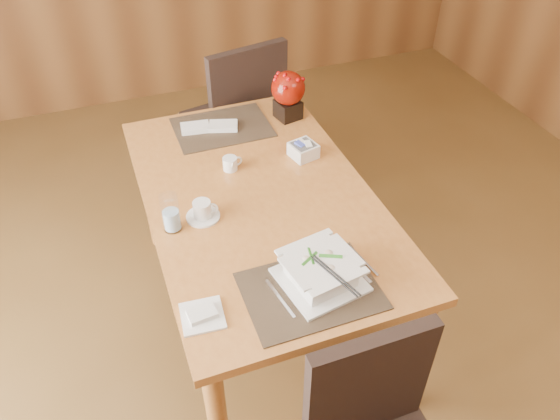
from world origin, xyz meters
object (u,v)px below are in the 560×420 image
object	(u,v)px
water_glass	(171,213)
far_chair	(239,115)
sugar_caddy	(303,150)
coffee_cup	(202,211)
creamer_jug	(230,164)
bread_plate	(202,316)
dining_table	(259,213)
soup_setting	(321,272)
berry_decor	(288,92)

from	to	relation	value
water_glass	far_chair	distance (m)	1.19
sugar_caddy	coffee_cup	bearing A→B (deg)	-154.55
creamer_jug	bread_plate	distance (m)	0.80
dining_table	water_glass	world-z (taller)	water_glass
creamer_jug	far_chair	xyz separation A→B (m)	(0.25, 0.72, -0.21)
soup_setting	berry_decor	bearing A→B (deg)	64.95
sugar_caddy	berry_decor	bearing A→B (deg)	80.63
creamer_jug	bread_plate	xyz separation A→B (m)	(-0.31, -0.74, -0.02)
dining_table	creamer_jug	bearing A→B (deg)	105.22
dining_table	creamer_jug	world-z (taller)	creamer_jug
soup_setting	far_chair	xyz separation A→B (m)	(0.15, 1.46, -0.23)
far_chair	sugar_caddy	bearing A→B (deg)	84.49
coffee_cup	bread_plate	size ratio (longest dim) A/B	0.97
sugar_caddy	bread_plate	bearing A→B (deg)	-131.71
dining_table	water_glass	xyz separation A→B (m)	(-0.37, -0.08, 0.18)
water_glass	berry_decor	size ratio (longest dim) A/B	0.66
bread_plate	berry_decor	bearing A→B (deg)	56.58
water_glass	creamer_jug	xyz separation A→B (m)	(0.31, 0.29, -0.05)
coffee_cup	bread_plate	xyz separation A→B (m)	(-0.12, -0.47, -0.03)
creamer_jug	dining_table	bearing A→B (deg)	-81.14
dining_table	water_glass	distance (m)	0.42
bread_plate	far_chair	world-z (taller)	far_chair
dining_table	far_chair	distance (m)	0.96
berry_decor	water_glass	bearing A→B (deg)	-138.93
soup_setting	coffee_cup	xyz separation A→B (m)	(-0.29, 0.47, -0.02)
sugar_caddy	bread_plate	xyz separation A→B (m)	(-0.64, -0.72, -0.03)
soup_setting	creamer_jug	bearing A→B (deg)	88.10
creamer_jug	water_glass	bearing A→B (deg)	-143.26
sugar_caddy	dining_table	bearing A→B (deg)	-144.85
far_chair	water_glass	bearing A→B (deg)	49.19
coffee_cup	berry_decor	world-z (taller)	berry_decor
sugar_caddy	berry_decor	xyz separation A→B (m)	(0.06, 0.34, 0.10)
coffee_cup	creamer_jug	size ratio (longest dim) A/B	1.63
soup_setting	water_glass	world-z (taller)	water_glass
bread_plate	coffee_cup	bearing A→B (deg)	75.59
dining_table	bread_plate	xyz separation A→B (m)	(-0.37, -0.53, 0.10)
sugar_caddy	berry_decor	distance (m)	0.36
berry_decor	bread_plate	xyz separation A→B (m)	(-0.70, -1.06, -0.13)
soup_setting	water_glass	distance (m)	0.61
bread_plate	soup_setting	bearing A→B (deg)	0.92
berry_decor	bread_plate	bearing A→B (deg)	-123.42
far_chair	berry_decor	bearing A→B (deg)	96.95
water_glass	bread_plate	bearing A→B (deg)	-89.87
coffee_cup	far_chair	world-z (taller)	far_chair
creamer_jug	bread_plate	bearing A→B (deg)	-119.12
dining_table	sugar_caddy	size ratio (longest dim) A/B	14.03
coffee_cup	far_chair	distance (m)	1.10
dining_table	far_chair	size ratio (longest dim) A/B	1.49
dining_table	soup_setting	size ratio (longest dim) A/B	5.00
dining_table	berry_decor	world-z (taller)	berry_decor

